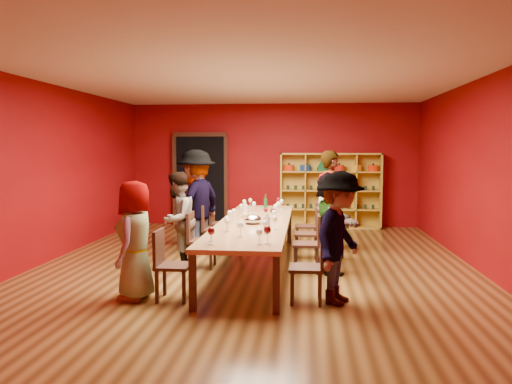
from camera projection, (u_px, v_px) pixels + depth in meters
The scene contains 48 objects.
room_shell at pixel (254, 174), 7.83m from camera, with size 7.10×9.10×3.04m.
tasting_table at pixel (254, 225), 7.90m from camera, with size 1.10×4.50×0.75m.
doorway at pixel (201, 180), 12.43m from camera, with size 1.40×0.17×2.30m.
shelving_unit at pixel (330, 187), 12.01m from camera, with size 2.40×0.40×1.80m.
chair_person_left_0 at pixel (167, 261), 6.28m from camera, with size 0.42×0.42×0.89m.
person_left_0 at pixel (135, 240), 6.29m from camera, with size 0.73×0.40×1.50m, color beige.
chair_person_left_2 at pixel (197, 237), 7.98m from camera, with size 0.42×0.42×0.89m.
person_left_2 at pixel (177, 220), 7.99m from camera, with size 0.75×0.41×1.54m, color #515156.
chair_person_left_3 at pixel (211, 226), 9.09m from camera, with size 0.42×0.42×0.89m.
person_left_3 at pixel (196, 202), 9.08m from camera, with size 1.22×0.50×1.89m, color #C38288.
chair_person_left_4 at pixel (218, 220), 9.81m from camera, with size 0.42×0.42×0.89m.
person_left_4 at pixel (196, 199), 9.82m from camera, with size 1.07×0.49×1.82m, color #535258.
chair_person_right_0 at pixel (313, 263), 6.16m from camera, with size 0.42×0.42×0.89m.
person_right_0 at pixel (339, 238), 6.10m from camera, with size 1.06×0.44×1.64m, color silver.
chair_person_right_2 at pixel (311, 240), 7.69m from camera, with size 0.42×0.42×0.89m.
person_right_2 at pixel (330, 222), 7.64m from camera, with size 1.44×0.41×1.55m, color #121833.
chair_person_right_3 at pixel (311, 230), 8.62m from camera, with size 0.42×0.42×0.89m.
person_right_3 at pixel (328, 216), 8.56m from camera, with size 0.74×0.40×1.51m, color #15193B.
chair_person_right_4 at pixel (311, 223), 9.47m from camera, with size 0.42×0.42×0.89m.
person_right_4 at pixel (331, 200), 9.40m from camera, with size 0.68×0.50×1.87m, color #C98793.
wine_glass_0 at pixel (241, 207), 8.64m from camera, with size 0.08×0.08×0.20m.
wine_glass_1 at pixel (273, 211), 8.02m from camera, with size 0.08×0.08×0.20m.
wine_glass_2 at pixel (250, 201), 9.79m from camera, with size 0.07×0.07×0.18m.
wine_glass_3 at pixel (254, 204), 9.14m from camera, with size 0.08×0.08×0.19m.
wine_glass_4 at pixel (278, 205), 8.89m from camera, with size 0.09×0.09×0.21m.
wine_glass_5 at pixel (211, 231), 6.21m from camera, with size 0.07×0.07×0.18m.
wine_glass_6 at pixel (240, 226), 6.53m from camera, with size 0.08×0.08×0.20m.
wine_glass_7 at pixel (267, 231), 6.06m from camera, with size 0.09×0.09×0.22m.
wine_glass_8 at pixel (234, 212), 7.99m from camera, with size 0.08×0.08×0.19m.
wine_glass_9 at pixel (211, 232), 6.01m from camera, with size 0.09×0.09×0.21m.
wine_glass_10 at pixel (227, 220), 7.02m from camera, with size 0.08×0.08×0.20m.
wine_glass_11 at pixel (282, 202), 9.51m from camera, with size 0.08×0.08×0.19m.
wine_glass_12 at pixel (259, 233), 6.02m from camera, with size 0.08×0.08×0.19m.
wine_glass_13 at pixel (244, 202), 9.55m from camera, with size 0.07×0.07×0.18m.
wine_glass_14 at pixel (274, 219), 7.12m from camera, with size 0.08×0.08×0.20m.
wine_glass_15 at pixel (266, 211), 8.29m from camera, with size 0.07×0.07×0.18m.
wine_glass_16 at pixel (244, 206), 8.90m from camera, with size 0.08×0.08×0.19m.
wine_glass_17 at pixel (230, 214), 7.74m from camera, with size 0.08×0.08×0.20m.
wine_glass_18 at pixel (274, 213), 7.85m from camera, with size 0.08×0.08×0.19m.
wine_glass_19 at pixel (278, 200), 9.73m from camera, with size 0.08×0.08×0.21m.
wine_glass_20 at pixel (265, 224), 6.77m from camera, with size 0.07×0.07×0.19m.
wine_glass_21 at pixel (276, 207), 8.56m from camera, with size 0.08×0.08×0.21m.
wine_glass_22 at pixel (244, 216), 7.38m from camera, with size 0.09×0.09×0.21m.
wine_glass_23 at pixel (228, 223), 6.94m from camera, with size 0.07×0.07×0.18m.
spittoon_bowl at pixel (252, 220), 7.67m from camera, with size 0.28×0.28×0.16m, color #B7BABF.
carafe_a at pixel (245, 211), 8.40m from camera, with size 0.12×0.12×0.25m.
carafe_b at pixel (267, 223), 7.02m from camera, with size 0.11×0.11×0.24m.
wine_bottle at pixel (266, 203), 9.56m from camera, with size 0.09×0.09×0.29m.
Camera 1 is at (0.82, -7.78, 1.91)m, focal length 35.00 mm.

